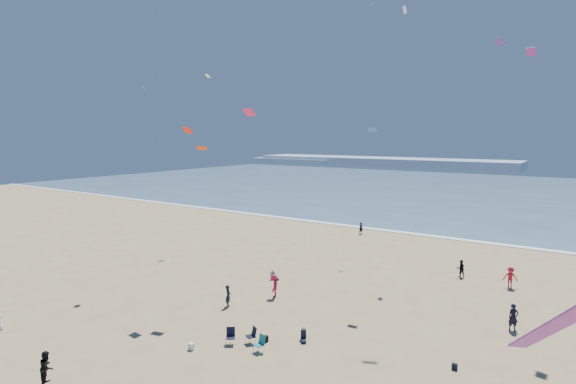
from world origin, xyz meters
The scene contains 10 objects.
ocean centered at (0.00, 95.00, 0.03)m, with size 220.00×100.00×0.06m, color #476B84.
surf_line centered at (0.00, 45.00, 0.04)m, with size 220.00×1.20×0.08m, color white.
headland_far centered at (-60.00, 170.00, 1.60)m, with size 110.00×20.00×3.20m, color #7A8EA8.
headland_near centered at (-100.00, 165.00, 1.00)m, with size 40.00×14.00×2.00m, color #7A8EA8.
standing_flyers centered at (4.86, 12.86, 0.84)m, with size 38.76×46.13×1.78m.
chair_cluster centered at (-1.72, 9.09, 0.50)m, with size 2.79×1.63×1.00m.
white_tote centered at (-4.17, 6.97, 0.20)m, with size 0.35×0.20×0.40m, color white.
black_backpack centered at (-1.18, 10.26, 0.19)m, with size 0.30×0.22×0.38m, color black.
navy_bag centered at (9.25, 13.30, 0.17)m, with size 0.28×0.18×0.34m, color black.
kites_aloft centered at (8.96, 11.99, 13.47)m, with size 40.24×43.85×31.01m.
Camera 1 is at (14.54, -10.60, 12.51)m, focal length 28.00 mm.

